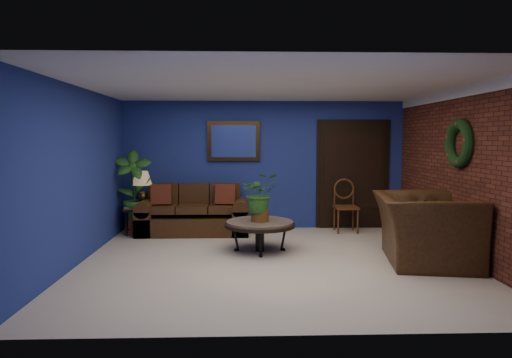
{
  "coord_description": "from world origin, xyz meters",
  "views": [
    {
      "loc": [
        -0.46,
        -6.44,
        1.76
      ],
      "look_at": [
        -0.23,
        0.55,
        1.15
      ],
      "focal_mm": 32.0,
      "sensor_mm": 36.0,
      "label": 1
    }
  ],
  "objects_px": {
    "coffee_table": "(260,225)",
    "armchair": "(424,229)",
    "sofa": "(194,217)",
    "table_lamp": "(142,184)",
    "end_table": "(143,212)",
    "side_chair": "(345,202)"
  },
  "relations": [
    {
      "from": "sofa",
      "to": "armchair",
      "type": "height_order",
      "value": "armchair"
    },
    {
      "from": "table_lamp",
      "to": "side_chair",
      "type": "height_order",
      "value": "table_lamp"
    },
    {
      "from": "table_lamp",
      "to": "armchair",
      "type": "bearing_deg",
      "value": -25.98
    },
    {
      "from": "table_lamp",
      "to": "sofa",
      "type": "bearing_deg",
      "value": 1.62
    },
    {
      "from": "sofa",
      "to": "coffee_table",
      "type": "xyz_separation_m",
      "value": [
        1.18,
        -1.46,
        0.12
      ]
    },
    {
      "from": "coffee_table",
      "to": "side_chair",
      "type": "relative_size",
      "value": 1.11
    },
    {
      "from": "sofa",
      "to": "end_table",
      "type": "bearing_deg",
      "value": -178.38
    },
    {
      "from": "end_table",
      "to": "side_chair",
      "type": "distance_m",
      "value": 3.83
    },
    {
      "from": "end_table",
      "to": "side_chair",
      "type": "height_order",
      "value": "side_chair"
    },
    {
      "from": "armchair",
      "to": "end_table",
      "type": "bearing_deg",
      "value": 73.7
    },
    {
      "from": "coffee_table",
      "to": "table_lamp",
      "type": "height_order",
      "value": "table_lamp"
    },
    {
      "from": "end_table",
      "to": "sofa",
      "type": "bearing_deg",
      "value": 1.62
    },
    {
      "from": "sofa",
      "to": "side_chair",
      "type": "relative_size",
      "value": 2.03
    },
    {
      "from": "sofa",
      "to": "end_table",
      "type": "relative_size",
      "value": 3.47
    },
    {
      "from": "coffee_table",
      "to": "armchair",
      "type": "bearing_deg",
      "value": -17.66
    },
    {
      "from": "sofa",
      "to": "side_chair",
      "type": "height_order",
      "value": "side_chair"
    },
    {
      "from": "side_chair",
      "to": "table_lamp",
      "type": "bearing_deg",
      "value": -178.71
    },
    {
      "from": "end_table",
      "to": "table_lamp",
      "type": "xyz_separation_m",
      "value": [
        0.0,
        -0.0,
        0.52
      ]
    },
    {
      "from": "coffee_table",
      "to": "armchair",
      "type": "xyz_separation_m",
      "value": [
        2.32,
        -0.74,
        0.07
      ]
    },
    {
      "from": "end_table",
      "to": "coffee_table",
      "type": "bearing_deg",
      "value": -33.86
    },
    {
      "from": "sofa",
      "to": "table_lamp",
      "type": "height_order",
      "value": "table_lamp"
    },
    {
      "from": "sofa",
      "to": "side_chair",
      "type": "bearing_deg",
      "value": 0.94
    }
  ]
}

